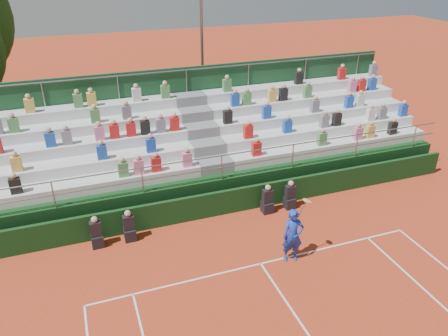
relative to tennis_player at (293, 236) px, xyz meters
name	(u,v)px	position (x,y,z in m)	size (l,w,h in m)	color
ground	(261,264)	(-1.02, 0.12, -0.94)	(90.00, 90.00, 0.00)	#BB3E1F
courtside_wall	(227,202)	(-1.02, 3.32, -0.44)	(20.00, 0.15, 1.00)	black
line_officials	(201,214)	(-2.19, 2.87, -0.46)	(7.69, 0.40, 1.19)	black
grandstand	(201,154)	(-1.02, 6.56, 0.14)	(20.00, 5.20, 4.40)	black
tennis_player	(293,236)	(0.00, 0.00, 0.00)	(0.90, 0.56, 2.22)	#1838B7
floodlight_mast	(202,33)	(0.92, 12.43, 4.21)	(0.60, 0.25, 8.92)	gray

